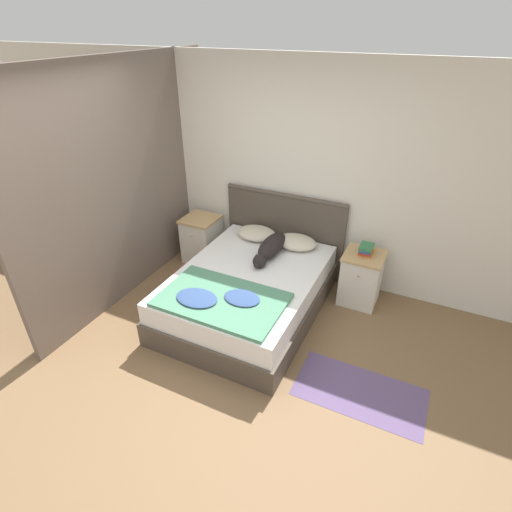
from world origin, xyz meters
The scene contains 13 objects.
ground_plane centered at (0.00, 0.00, 0.00)m, with size 16.00×16.00×0.00m, color brown.
wall_back centered at (0.00, 2.13, 1.27)m, with size 9.00×0.06×2.55m.
wall_side_left centered at (-1.44, 1.05, 1.27)m, with size 0.06×3.10×2.55m.
bed centered at (0.04, 1.06, 0.25)m, with size 1.46×1.96×0.51m.
headboard centered at (0.04, 2.06, 0.54)m, with size 1.54×0.06×1.04m.
nightstand_left centered at (-1.02, 1.79, 0.31)m, with size 0.44×0.45×0.61m.
nightstand_right centered at (1.10, 1.79, 0.31)m, with size 0.44×0.45×0.61m.
pillow_left centered at (-0.22, 1.80, 0.57)m, with size 0.49×0.37×0.13m.
pillow_right centered at (0.30, 1.80, 0.57)m, with size 0.49×0.37×0.13m.
quilt centered at (0.03, 0.49, 0.53)m, with size 1.19×0.75×0.07m.
dog centered at (0.10, 1.51, 0.60)m, with size 0.23×0.82×0.20m.
book_stack centered at (1.10, 1.81, 0.67)m, with size 0.16×0.20×0.11m.
rug centered at (1.44, 0.46, 0.00)m, with size 1.12×0.58×0.00m.
Camera 1 is at (1.66, -2.10, 2.84)m, focal length 28.00 mm.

